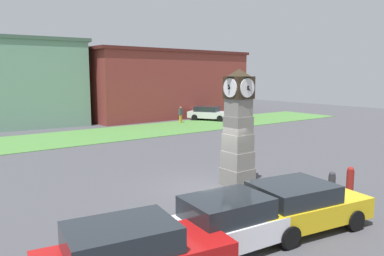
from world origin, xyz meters
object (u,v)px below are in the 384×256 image
Objects in this scene: clock_tower at (238,131)px; bollard_far_row at (298,194)px; bollard_near_tower at (350,179)px; car_far_lot at (209,113)px; bollard_end_row at (273,202)px; car_by_building at (298,205)px; car_near_tower at (232,221)px; bollard_mid_row at (332,186)px; pedestrian_near_bench at (181,114)px.

clock_tower is 3.66m from bollard_far_row.
car_far_lot is at bearing 63.96° from bollard_near_tower.
clock_tower is 22.80m from car_far_lot.
bollard_end_row is 0.21× the size of car_by_building.
bollard_far_row is at bearing 3.23° from bollard_end_row.
car_near_tower is at bearing -161.12° from bollard_end_row.
car_by_building is (-3.10, -0.85, 0.18)m from bollard_mid_row.
clock_tower is 3.05× the size of pedestrian_near_bench.
clock_tower is 4.82m from bollard_near_tower.
bollard_far_row is (-2.91, 0.29, -0.10)m from bollard_near_tower.
bollard_mid_row reaches higher than bollard_end_row.
bollard_mid_row is at bearing -67.24° from clock_tower.
clock_tower reaches higher than car_far_lot.
clock_tower reaches higher than bollard_end_row.
car_far_lot is (17.65, 22.46, -0.01)m from car_near_tower.
bollard_end_row is at bearing -176.77° from bollard_far_row.
pedestrian_near_bench is at bearing -177.84° from car_far_lot.
clock_tower is 5.32× the size of bollard_end_row.
car_near_tower is at bearing 175.26° from car_by_building.
car_by_building is (-0.21, -1.15, 0.27)m from bollard_end_row.
bollard_end_row is at bearing 79.76° from car_by_building.
car_near_tower is at bearing -173.50° from bollard_mid_row.
pedestrian_near_bench reaches higher than bollard_end_row.
car_far_lot is (13.50, 18.30, -1.57)m from clock_tower.
bollard_mid_row is at bearing 15.36° from car_by_building.
bollard_mid_row is 3.22m from car_by_building.
bollard_far_row is at bearing 174.32° from bollard_near_tower.
clock_tower is 1.19× the size of car_near_tower.
pedestrian_near_bench is at bearing 63.09° from car_by_building.
bollard_end_row reaches higher than bollard_far_row.
pedestrian_near_bench reaches higher than bollard_near_tower.
bollard_mid_row is at bearing 6.50° from car_near_tower.
clock_tower is 1.05× the size of car_far_lot.
bollard_mid_row is 23.23m from pedestrian_near_bench.
bollard_end_row is at bearing -113.75° from clock_tower.
bollard_far_row is at bearing -90.72° from clock_tower.
car_by_building is at bearing -100.24° from bollard_end_row.
car_near_tower is 28.57m from car_far_lot.
bollard_near_tower is at bearing -50.06° from clock_tower.
clock_tower reaches higher than bollard_mid_row.
car_near_tower reaches higher than car_by_building.
bollard_far_row is at bearing 166.19° from bollard_mid_row.
bollard_mid_row is 1.20× the size of bollard_end_row.
car_by_building is (-4.50, -0.93, 0.20)m from bollard_near_tower.
pedestrian_near_bench is (9.85, 21.31, 0.47)m from bollard_far_row.
bollard_near_tower reaches higher than bollard_far_row.
car_by_building reaches higher than bollard_mid_row.
clock_tower is 4.42× the size of bollard_mid_row.
car_near_tower is 0.88× the size of car_far_lot.
clock_tower is 4.20m from bollard_mid_row.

